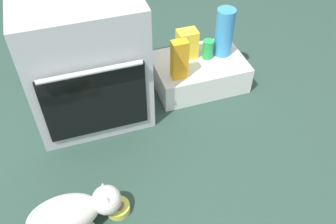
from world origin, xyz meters
TOP-DOWN VIEW (x-y plane):
  - ground at (0.00, 0.00)m, footprint 8.00×8.00m
  - oven at (-0.00, 0.49)m, footprint 0.61×0.55m
  - pantry_cabinet at (0.67, 0.52)m, footprint 0.55×0.38m
  - food_bowl at (-0.01, -0.23)m, footprint 0.11×0.11m
  - cat at (-0.22, -0.24)m, footprint 0.66×0.19m
  - snack_bag at (0.61, 0.58)m, footprint 0.12×0.09m
  - juice_carton at (0.50, 0.41)m, footprint 0.09×0.06m
  - water_bottle at (0.83, 0.55)m, footprint 0.11×0.11m
  - soda_can at (0.73, 0.53)m, footprint 0.07×0.07m

SIDE VIEW (x-z plane):
  - ground at x=0.00m, z-range 0.00..0.00m
  - food_bowl at x=-0.01m, z-range -0.01..0.06m
  - pantry_cabinet at x=0.67m, z-range 0.00..0.18m
  - cat at x=-0.22m, z-range 0.01..0.20m
  - soda_can at x=0.73m, z-range 0.18..0.30m
  - snack_bag at x=0.61m, z-range 0.18..0.36m
  - juice_carton at x=0.50m, z-range 0.18..0.42m
  - water_bottle at x=0.83m, z-range 0.18..0.48m
  - oven at x=0.00m, z-range 0.00..0.73m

